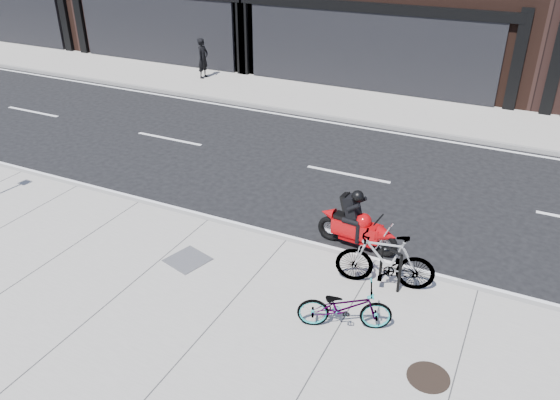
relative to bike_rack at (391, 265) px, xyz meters
The scene contains 10 objects.
ground 3.62m from the bike_rack, 133.23° to the left, with size 120.00×120.00×0.00m, color black.
sidewalk_near 3.47m from the bike_rack, 135.52° to the right, with size 60.00×6.00×0.13m, color gray.
sidewalk_far 10.65m from the bike_rack, 103.28° to the left, with size 60.00×3.50×0.13m, color gray.
bike_rack is the anchor object (origin of this frame).
bicycle_front 1.49m from the bike_rack, 104.83° to the right, with size 0.56×1.61×0.84m, color gray.
bicycle_rear 0.13m from the bike_rack, behind, with size 0.52×1.86×1.12m, color gray.
motorcycle 1.54m from the bike_rack, 129.25° to the left, with size 1.84×0.53×1.37m.
pedestrian 15.46m from the bike_rack, 135.95° to the left, with size 0.60×0.39×1.64m, color black.
manhole_cover 2.36m from the bike_rack, 58.85° to the right, with size 0.66×0.66×0.01m, color black.
utility_grate 4.07m from the bike_rack, 166.43° to the right, with size 0.75×0.75×0.01m, color #48494B.
Camera 1 is at (4.25, -11.03, 6.47)m, focal length 35.00 mm.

